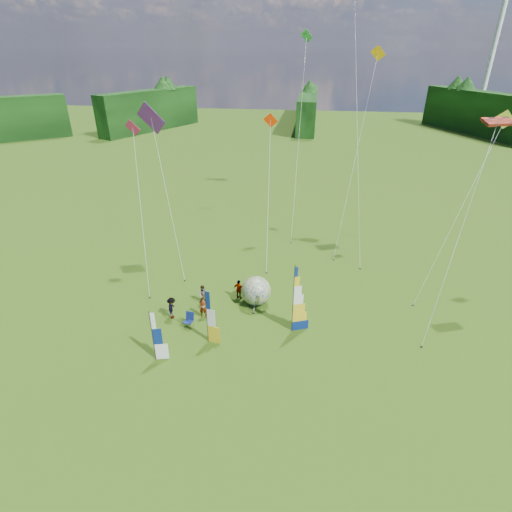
# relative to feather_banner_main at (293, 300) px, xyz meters

# --- Properties ---
(ground) EXTENTS (220.00, 220.00, 0.00)m
(ground) POSITION_rel_feather_banner_main_xyz_m (-1.48, -3.85, -2.48)
(ground) COLOR #3F6311
(ground) RESTS_ON ground
(treeline_ring) EXTENTS (210.00, 210.00, 8.00)m
(treeline_ring) POSITION_rel_feather_banner_main_xyz_m (-1.48, -3.85, 1.52)
(treeline_ring) COLOR #1D5616
(treeline_ring) RESTS_ON ground
(turbine_right) EXTENTS (8.00, 1.20, 30.00)m
(turbine_right) POSITION_rel_feather_banner_main_xyz_m (43.52, 98.15, 12.52)
(turbine_right) COLOR silver
(turbine_right) RESTS_ON ground
(feather_banner_main) EXTENTS (1.29, 0.58, 4.97)m
(feather_banner_main) POSITION_rel_feather_banner_main_xyz_m (0.00, 0.00, 0.00)
(feather_banner_main) COLOR navy
(feather_banner_main) RESTS_ON ground
(side_banner_left) EXTENTS (1.08, 0.30, 3.90)m
(side_banner_left) POSITION_rel_feather_banner_main_xyz_m (-5.34, -1.89, -0.53)
(side_banner_left) COLOR gold
(side_banner_left) RESTS_ON ground
(side_banner_far) EXTENTS (1.03, 0.35, 3.52)m
(side_banner_far) POSITION_rel_feather_banner_main_xyz_m (-8.14, -4.02, -0.72)
(side_banner_far) COLOR white
(side_banner_far) RESTS_ON ground
(bol_inflatable) EXTENTS (2.33, 2.33, 2.21)m
(bol_inflatable) POSITION_rel_feather_banner_main_xyz_m (-2.87, 2.90, -1.38)
(bol_inflatable) COLOR #00248C
(bol_inflatable) RESTS_ON ground
(spectator_a) EXTENTS (0.66, 0.49, 1.63)m
(spectator_a) POSITION_rel_feather_banner_main_xyz_m (-6.31, 0.63, -1.67)
(spectator_a) COLOR #66594C
(spectator_a) RESTS_ON ground
(spectator_b) EXTENTS (0.76, 0.41, 1.52)m
(spectator_b) POSITION_rel_feather_banner_main_xyz_m (-6.78, 2.35, -1.72)
(spectator_b) COLOR #66594C
(spectator_b) RESTS_ON ground
(spectator_c) EXTENTS (0.53, 1.11, 1.66)m
(spectator_c) POSITION_rel_feather_banner_main_xyz_m (-8.50, 0.26, -1.65)
(spectator_c) COLOR #66594C
(spectator_c) RESTS_ON ground
(spectator_d) EXTENTS (1.03, 0.67, 1.62)m
(spectator_d) POSITION_rel_feather_banner_main_xyz_m (-4.24, 3.33, -1.67)
(spectator_d) COLOR #66594C
(spectator_d) RESTS_ON ground
(camp_chair) EXTENTS (0.75, 0.75, 1.10)m
(camp_chair) POSITION_rel_feather_banner_main_xyz_m (-7.06, -0.62, -1.93)
(camp_chair) COLOR #0E1D52
(camp_chair) RESTS_ON ground
(kite_whale) EXTENTS (9.21, 16.62, 22.70)m
(kite_whale) POSITION_rel_feather_banner_main_xyz_m (4.39, 15.93, 8.87)
(kite_whale) COLOR black
(kite_whale) RESTS_ON ground
(kite_rainbow_delta) EXTENTS (10.65, 12.13, 14.20)m
(kite_rainbow_delta) POSITION_rel_feather_banner_main_xyz_m (-10.99, 8.12, 4.61)
(kite_rainbow_delta) COLOR red
(kite_rainbow_delta) RESTS_ON ground
(kite_parafoil) EXTENTS (9.78, 12.51, 14.94)m
(kite_parafoil) POSITION_rel_feather_banner_main_xyz_m (10.32, 3.12, 4.99)
(kite_parafoil) COLOR red
(kite_parafoil) RESTS_ON ground
(small_kite_red) EXTENTS (6.55, 11.16, 12.31)m
(small_kite_red) POSITION_rel_feather_banner_main_xyz_m (-3.04, 11.76, 3.67)
(small_kite_red) COLOR #E72D00
(small_kite_red) RESTS_ON ground
(small_kite_orange) EXTENTS (4.70, 9.17, 17.74)m
(small_kite_orange) POSITION_rel_feather_banner_main_xyz_m (4.33, 14.18, 6.39)
(small_kite_orange) COLOR #FFA902
(small_kite_orange) RESTS_ON ground
(small_kite_yellow) EXTENTS (7.79, 8.44, 13.73)m
(small_kite_yellow) POSITION_rel_feather_banner_main_xyz_m (11.44, 7.24, 4.38)
(small_kite_yellow) COLOR #FFF43F
(small_kite_yellow) RESTS_ON ground
(small_kite_pink) EXTENTS (5.94, 9.20, 12.63)m
(small_kite_pink) POSITION_rel_feather_banner_main_xyz_m (-12.30, 5.61, 3.83)
(small_kite_pink) COLOR #DE285B
(small_kite_pink) RESTS_ON ground
(small_kite_green) EXTENTS (5.67, 11.99, 19.12)m
(small_kite_green) POSITION_rel_feather_banner_main_xyz_m (-0.88, 18.57, 7.08)
(small_kite_green) COLOR green
(small_kite_green) RESTS_ON ground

